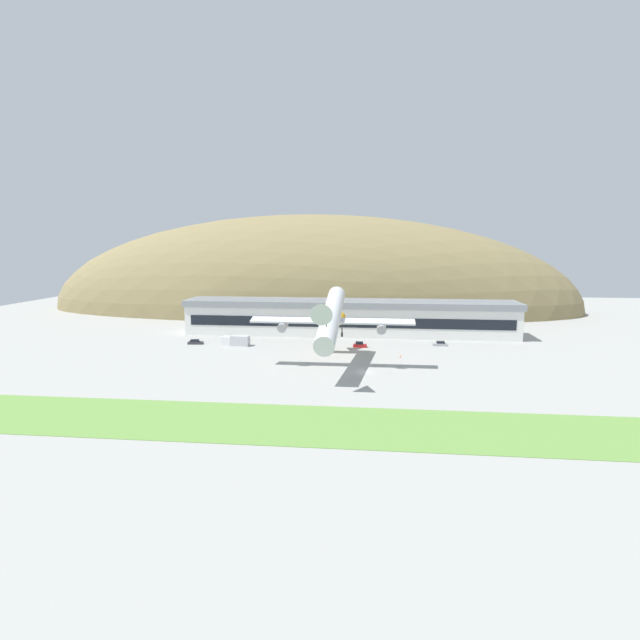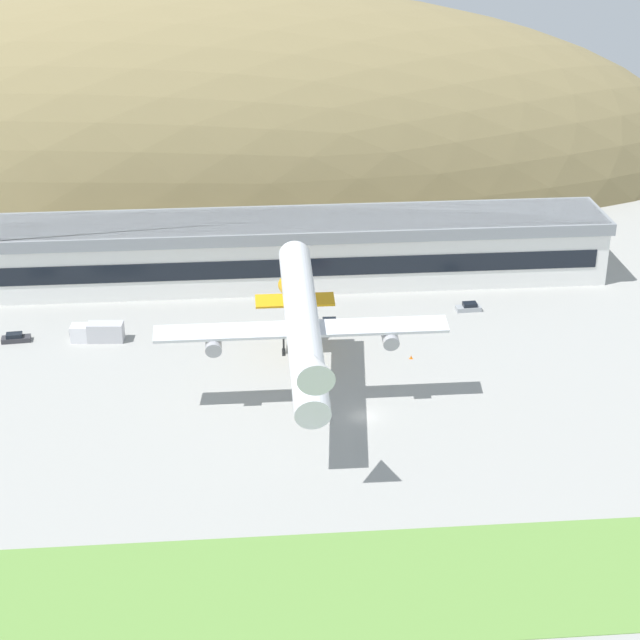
{
  "view_description": "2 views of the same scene",
  "coord_description": "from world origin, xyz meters",
  "px_view_note": "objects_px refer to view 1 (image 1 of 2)",
  "views": [
    {
      "loc": [
        2.12,
        -117.7,
        30.75
      ],
      "look_at": [
        -11.01,
        1.64,
        12.33
      ],
      "focal_mm": 28.0,
      "sensor_mm": 36.0,
      "label": 1
    },
    {
      "loc": [
        -17.22,
        -129.0,
        75.43
      ],
      "look_at": [
        -5.99,
        2.76,
        13.85
      ],
      "focal_mm": 60.0,
      "sensor_mm": 36.0,
      "label": 2
    }
  ],
  "objects_px": {
    "service_car_2": "(440,344)",
    "traffic_cone_0": "(400,356)",
    "cargo_airplane": "(332,318)",
    "service_car_1": "(360,345)",
    "terminal_building": "(349,315)",
    "service_car_0": "(195,342)",
    "fuel_truck": "(236,341)"
  },
  "relations": [
    {
      "from": "terminal_building",
      "to": "cargo_airplane",
      "type": "bearing_deg",
      "value": -92.51
    },
    {
      "from": "terminal_building",
      "to": "service_car_1",
      "type": "relative_size",
      "value": 27.47
    },
    {
      "from": "traffic_cone_0",
      "to": "service_car_0",
      "type": "bearing_deg",
      "value": 169.6
    },
    {
      "from": "terminal_building",
      "to": "service_car_2",
      "type": "xyz_separation_m",
      "value": [
        28.49,
        -15.78,
        -6.09
      ]
    },
    {
      "from": "service_car_1",
      "to": "traffic_cone_0",
      "type": "height_order",
      "value": "service_car_1"
    },
    {
      "from": "service_car_0",
      "to": "traffic_cone_0",
      "type": "xyz_separation_m",
      "value": [
        62.22,
        -11.42,
        -0.31
      ]
    },
    {
      "from": "fuel_truck",
      "to": "service_car_2",
      "type": "bearing_deg",
      "value": 5.97
    },
    {
      "from": "cargo_airplane",
      "to": "traffic_cone_0",
      "type": "relative_size",
      "value": 81.67
    },
    {
      "from": "service_car_1",
      "to": "traffic_cone_0",
      "type": "bearing_deg",
      "value": -46.93
    },
    {
      "from": "terminal_building",
      "to": "fuel_truck",
      "type": "bearing_deg",
      "value": -146.23
    },
    {
      "from": "cargo_airplane",
      "to": "service_car_2",
      "type": "distance_m",
      "value": 44.67
    },
    {
      "from": "service_car_2",
      "to": "service_car_0",
      "type": "bearing_deg",
      "value": -175.7
    },
    {
      "from": "service_car_2",
      "to": "cargo_airplane",
      "type": "bearing_deg",
      "value": -135.18
    },
    {
      "from": "service_car_0",
      "to": "service_car_2",
      "type": "relative_size",
      "value": 1.08
    },
    {
      "from": "service_car_1",
      "to": "service_car_2",
      "type": "bearing_deg",
      "value": 11.21
    },
    {
      "from": "fuel_truck",
      "to": "cargo_airplane",
      "type": "bearing_deg",
      "value": -37.38
    },
    {
      "from": "service_car_2",
      "to": "fuel_truck",
      "type": "distance_m",
      "value": 62.08
    },
    {
      "from": "service_car_2",
      "to": "traffic_cone_0",
      "type": "bearing_deg",
      "value": -126.7
    },
    {
      "from": "service_car_2",
      "to": "fuel_truck",
      "type": "relative_size",
      "value": 0.51
    },
    {
      "from": "service_car_1",
      "to": "service_car_0",
      "type": "bearing_deg",
      "value": -179.05
    },
    {
      "from": "terminal_building",
      "to": "service_car_1",
      "type": "xyz_separation_m",
      "value": [
        4.31,
        -20.57,
        -6.0
      ]
    },
    {
      "from": "terminal_building",
      "to": "service_car_1",
      "type": "distance_m",
      "value": 21.85
    },
    {
      "from": "service_car_0",
      "to": "service_car_2",
      "type": "distance_m",
      "value": 75.15
    },
    {
      "from": "cargo_airplane",
      "to": "service_car_0",
      "type": "height_order",
      "value": "cargo_airplane"
    },
    {
      "from": "service_car_1",
      "to": "traffic_cone_0",
      "type": "xyz_separation_m",
      "value": [
        11.46,
        -12.26,
        -0.41
      ]
    },
    {
      "from": "terminal_building",
      "to": "fuel_truck",
      "type": "xyz_separation_m",
      "value": [
        -33.25,
        -22.23,
        -5.21
      ]
    },
    {
      "from": "fuel_truck",
      "to": "service_car_0",
      "type": "bearing_deg",
      "value": 176.43
    },
    {
      "from": "service_car_0",
      "to": "service_car_2",
      "type": "xyz_separation_m",
      "value": [
        74.93,
        5.63,
        0.0
      ]
    },
    {
      "from": "terminal_building",
      "to": "cargo_airplane",
      "type": "height_order",
      "value": "cargo_airplane"
    },
    {
      "from": "service_car_2",
      "to": "service_car_1",
      "type": "bearing_deg",
      "value": -168.79
    },
    {
      "from": "cargo_airplane",
      "to": "service_car_0",
      "type": "xyz_separation_m",
      "value": [
        -44.43,
        24.68,
        -12.06
      ]
    },
    {
      "from": "traffic_cone_0",
      "to": "service_car_1",
      "type": "bearing_deg",
      "value": 133.07
    }
  ]
}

